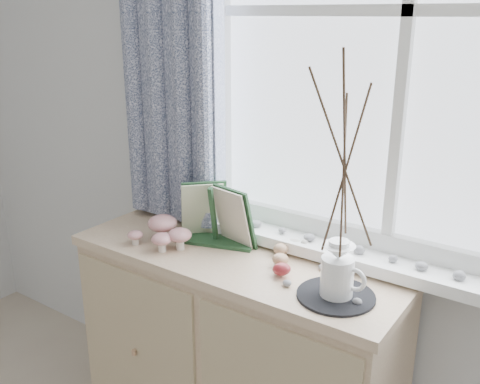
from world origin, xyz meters
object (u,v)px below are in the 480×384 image
at_px(toadstool_cluster, 164,230).
at_px(twig_pitcher, 345,160).
at_px(botanical_book, 211,215).
at_px(sideboard, 236,358).

bearing_deg(toadstool_cluster, twig_pitcher, 1.08).
height_order(botanical_book, twig_pitcher, twig_pitcher).
bearing_deg(botanical_book, sideboard, -23.77).
xyz_separation_m(sideboard, botanical_book, (-0.12, 0.01, 0.54)).
distance_m(sideboard, twig_pitcher, 0.94).
xyz_separation_m(toadstool_cluster, twig_pitcher, (0.66, 0.01, 0.36)).
distance_m(sideboard, toadstool_cluster, 0.55).
relative_size(sideboard, toadstool_cluster, 5.21).
xyz_separation_m(sideboard, twig_pitcher, (0.41, -0.07, 0.84)).
height_order(sideboard, botanical_book, botanical_book).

